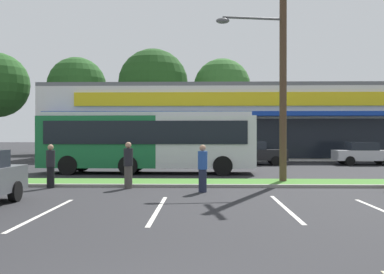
% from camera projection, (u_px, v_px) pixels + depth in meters
% --- Properties ---
extents(grass_median, '(56.00, 2.20, 0.12)m').
position_uv_depth(grass_median, '(180.00, 182.00, 18.59)').
color(grass_median, '#427A2D').
rests_on(grass_median, ground_plane).
extents(curb_lip, '(56.00, 0.24, 0.12)m').
position_uv_depth(curb_lip, '(179.00, 186.00, 17.37)').
color(curb_lip, gray).
rests_on(curb_lip, ground_plane).
extents(parking_stripe_1, '(0.12, 4.80, 0.01)m').
position_uv_depth(parking_stripe_1, '(44.00, 213.00, 11.60)').
color(parking_stripe_1, silver).
rests_on(parking_stripe_1, ground_plane).
extents(parking_stripe_2, '(0.12, 4.80, 0.01)m').
position_uv_depth(parking_stripe_2, '(158.00, 209.00, 12.21)').
color(parking_stripe_2, silver).
rests_on(parking_stripe_2, ground_plane).
extents(parking_stripe_3, '(0.12, 4.80, 0.01)m').
position_uv_depth(parking_stripe_3, '(285.00, 208.00, 12.48)').
color(parking_stripe_3, silver).
rests_on(parking_stripe_3, ground_plane).
extents(storefront_building, '(31.28, 14.43, 6.23)m').
position_uv_depth(storefront_building, '(228.00, 124.00, 41.04)').
color(storefront_building, silver).
rests_on(storefront_building, ground_plane).
extents(tree_left, '(6.55, 6.55, 10.76)m').
position_uv_depth(tree_left, '(77.00, 87.00, 49.52)').
color(tree_left, '#473323').
rests_on(tree_left, ground_plane).
extents(tree_mid_left, '(7.77, 7.77, 11.68)m').
position_uv_depth(tree_mid_left, '(153.00, 84.00, 49.48)').
color(tree_mid_left, '#473323').
rests_on(tree_mid_left, ground_plane).
extents(tree_mid, '(6.45, 6.45, 10.72)m').
position_uv_depth(tree_mid, '(222.00, 87.00, 50.18)').
color(tree_mid, '#473323').
rests_on(tree_mid, ground_plane).
extents(utility_pole, '(3.11, 2.39, 9.63)m').
position_uv_depth(utility_pole, '(280.00, 61.00, 18.64)').
color(utility_pole, '#4C3826').
rests_on(utility_pole, ground_plane).
extents(city_bus, '(11.45, 2.87, 3.25)m').
position_uv_depth(city_bus, '(148.00, 140.00, 23.72)').
color(city_bus, '#196638').
rests_on(city_bus, ground_plane).
extents(bus_stop_bench, '(1.60, 0.45, 0.95)m').
position_uv_depth(bus_stop_bench, '(0.00, 176.00, 16.67)').
color(bus_stop_bench, brown).
rests_on(bus_stop_bench, ground_plane).
extents(car_0, '(4.44, 1.86, 1.60)m').
position_uv_depth(car_0, '(253.00, 153.00, 30.51)').
color(car_0, black).
rests_on(car_0, ground_plane).
extents(car_1, '(4.33, 1.92, 1.54)m').
position_uv_depth(car_1, '(142.00, 153.00, 30.47)').
color(car_1, black).
rests_on(car_1, ground_plane).
extents(car_4, '(4.13, 1.87, 1.56)m').
position_uv_depth(car_4, '(364.00, 153.00, 30.39)').
color(car_4, '#B7B7BC').
rests_on(car_4, ground_plane).
extents(pedestrian_near_bench, '(0.34, 0.34, 1.70)m').
position_uv_depth(pedestrian_near_bench, '(203.00, 168.00, 15.89)').
color(pedestrian_near_bench, '#1E2338').
rests_on(pedestrian_near_bench, ground_plane).
extents(pedestrian_by_pole, '(0.34, 0.34, 1.69)m').
position_uv_depth(pedestrian_by_pole, '(51.00, 166.00, 17.15)').
color(pedestrian_by_pole, black).
rests_on(pedestrian_by_pole, ground_plane).
extents(pedestrian_far, '(0.36, 0.36, 1.79)m').
position_uv_depth(pedestrian_far, '(128.00, 165.00, 17.03)').
color(pedestrian_far, '#47423D').
rests_on(pedestrian_far, ground_plane).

